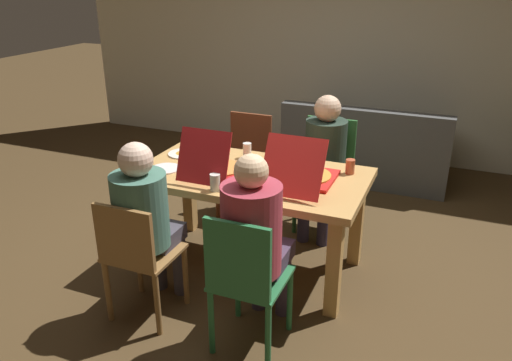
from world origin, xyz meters
The scene contains 19 objects.
ground_plane centered at (0.00, 0.00, 0.00)m, with size 20.00×20.00×0.00m, color #49351D.
back_wall centered at (0.00, 2.92, 1.50)m, with size 7.07×0.12×3.00m, color beige.
dining_table centered at (0.00, 0.00, 0.66)m, with size 1.68×0.92×0.78m.
chair_0 centered at (-0.41, -0.88, 0.49)m, with size 0.43×0.40×0.86m.
person_0 centered at (-0.41, -0.75, 0.71)m, with size 0.35×0.49×1.20m.
chair_1 centered at (0.34, -0.89, 0.52)m, with size 0.41×0.43×0.92m.
person_1 centered at (0.34, -0.74, 0.72)m, with size 0.35×0.56×1.24m.
chair_2 centered at (0.34, 0.90, 0.55)m, with size 0.45×0.38×0.97m.
person_2 centered at (0.34, 0.76, 0.72)m, with size 0.35×0.50×1.21m.
chair_3 centered at (-0.41, 0.87, 0.50)m, with size 0.42×0.40×0.94m.
pizza_box_0 centered at (-0.21, -0.10, 0.83)m, with size 0.38×0.51×0.38m.
pizza_box_1 centered at (0.40, -0.01, 0.83)m, with size 0.41×0.61×0.38m.
plate_0 centered at (-0.65, 0.17, 0.79)m, with size 0.25×0.25×0.03m.
plate_1 centered at (-0.61, -0.17, 0.78)m, with size 0.22×0.22×0.01m.
drinking_glass_0 centered at (-0.15, 0.29, 0.84)m, with size 0.07×0.07×0.12m, color silver.
drinking_glass_1 centered at (-0.60, 0.37, 0.83)m, with size 0.08×0.08×0.10m, color #E6C45D.
drinking_glass_2 centered at (-0.10, -0.37, 0.84)m, with size 0.07×0.07×0.12m, color silver.
drinking_glass_3 centered at (0.67, 0.27, 0.83)m, with size 0.07×0.07×0.11m, color #B95234.
couch centered at (0.46, 2.16, 0.30)m, with size 1.75×0.80×0.84m.
Camera 1 is at (1.33, -3.13, 2.14)m, focal length 35.35 mm.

